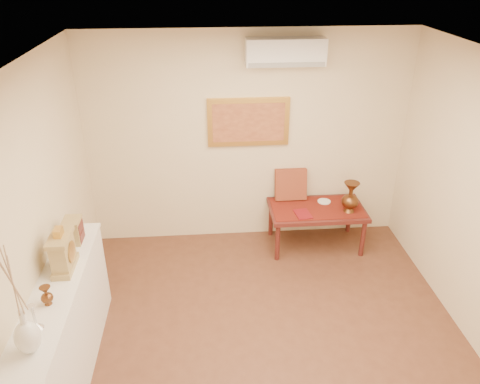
{
  "coord_description": "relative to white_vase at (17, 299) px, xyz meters",
  "views": [
    {
      "loc": [
        -0.55,
        -3.2,
        3.46
      ],
      "look_at": [
        -0.19,
        1.15,
        1.2
      ],
      "focal_mm": 35.0,
      "sensor_mm": 36.0,
      "label": 1
    }
  ],
  "objects": [
    {
      "name": "wall_back",
      "position": [
        1.8,
        2.95,
        -0.09
      ],
      "size": [
        4.0,
        0.02,
        2.7
      ],
      "primitive_type": "cube",
      "color": "beige",
      "rests_on": "ground"
    },
    {
      "name": "plate",
      "position": [
        2.78,
        2.72,
        -0.88
      ],
      "size": [
        0.17,
        0.17,
        0.01
      ],
      "primitive_type": "cylinder",
      "color": "silver",
      "rests_on": "table_cloth"
    },
    {
      "name": "brass_urn_small",
      "position": [
        -0.02,
        0.49,
        -0.36
      ],
      "size": [
        0.1,
        0.1,
        0.22
      ],
      "primitive_type": null,
      "color": "brown",
      "rests_on": "display_ledge"
    },
    {
      "name": "white_vase",
      "position": [
        0.0,
        0.0,
        0.0
      ],
      "size": [
        0.18,
        0.18,
        0.93
      ],
      "primitive_type": null,
      "color": "silver",
      "rests_on": "display_ledge"
    },
    {
      "name": "painting",
      "position": [
        1.8,
        2.93,
        0.16
      ],
      "size": [
        1.0,
        0.06,
        0.6
      ],
      "color": "gold",
      "rests_on": "wall_back"
    },
    {
      "name": "candlestick",
      "position": [
        -0.03,
        0.22,
        -0.36
      ],
      "size": [
        0.1,
        0.1,
        0.21
      ],
      "primitive_type": null,
      "color": "silver",
      "rests_on": "display_ledge"
    },
    {
      "name": "ceiling",
      "position": [
        1.8,
        0.7,
        1.26
      ],
      "size": [
        4.5,
        4.5,
        0.0
      ],
      "primitive_type": "plane",
      "rotation": [
        3.14,
        0.0,
        0.0
      ],
      "color": "silver",
      "rests_on": "ground"
    },
    {
      "name": "low_table",
      "position": [
        2.65,
        2.58,
        -0.96
      ],
      "size": [
        1.2,
        0.7,
        0.55
      ],
      "color": "#531D19",
      "rests_on": "floor"
    },
    {
      "name": "menu",
      "position": [
        2.44,
        2.43,
        -0.88
      ],
      "size": [
        0.21,
        0.27,
        0.01
      ],
      "primitive_type": "cube",
      "rotation": [
        0.0,
        0.0,
        0.13
      ],
      "color": "maroon",
      "rests_on": "table_cloth"
    },
    {
      "name": "brass_urn_tall",
      "position": [
        3.03,
        2.46,
        -0.65
      ],
      "size": [
        0.21,
        0.21,
        0.48
      ],
      "primitive_type": null,
      "color": "brown",
      "rests_on": "table_cloth"
    },
    {
      "name": "wooden_chest",
      "position": [
        -0.01,
        1.38,
        -0.34
      ],
      "size": [
        0.16,
        0.21,
        0.24
      ],
      "color": "tan",
      "rests_on": "display_ledge"
    },
    {
      "name": "display_ledge",
      "position": [
        -0.02,
        0.7,
        -0.95
      ],
      "size": [
        0.37,
        2.02,
        0.98
      ],
      "color": "white",
      "rests_on": "floor"
    },
    {
      "name": "ac_unit",
      "position": [
        2.2,
        2.82,
        1.0
      ],
      "size": [
        0.9,
        0.25,
        0.3
      ],
      "color": "silver",
      "rests_on": "wall_back"
    },
    {
      "name": "table_cloth",
      "position": [
        2.65,
        2.58,
        -0.89
      ],
      "size": [
        1.14,
        0.59,
        0.01
      ],
      "primitive_type": "cube",
      "color": "maroon",
      "rests_on": "low_table"
    },
    {
      "name": "cushion",
      "position": [
        2.36,
        2.86,
        -0.68
      ],
      "size": [
        0.41,
        0.18,
        0.42
      ],
      "primitive_type": "cube",
      "rotation": [
        -0.21,
        0.0,
        0.0
      ],
      "color": "maroon",
      "rests_on": "table_cloth"
    },
    {
      "name": "mantel_clock",
      "position": [
        0.01,
        0.95,
        -0.29
      ],
      "size": [
        0.17,
        0.36,
        0.41
      ],
      "color": "tan",
      "rests_on": "display_ledge"
    },
    {
      "name": "floor",
      "position": [
        1.8,
        0.7,
        -1.44
      ],
      "size": [
        4.5,
        4.5,
        0.0
      ],
      "primitive_type": "plane",
      "color": "brown",
      "rests_on": "ground"
    },
    {
      "name": "wall_left",
      "position": [
        -0.2,
        0.7,
        -0.09
      ],
      "size": [
        0.02,
        4.5,
        2.7
      ],
      "primitive_type": "cube",
      "color": "beige",
      "rests_on": "ground"
    }
  ]
}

